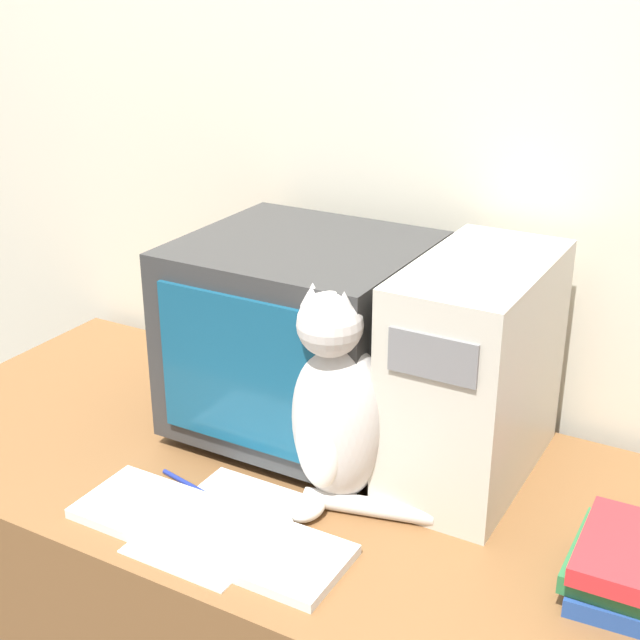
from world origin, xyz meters
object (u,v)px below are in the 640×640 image
object	(u,v)px
crt_monitor	(302,336)
computer_tower	(475,371)
keyboard	(209,531)
pen	(188,484)
book_stack	(625,566)
cat	(337,410)

from	to	relation	value
crt_monitor	computer_tower	bearing A→B (deg)	2.58
keyboard	crt_monitor	bearing A→B (deg)	96.72
crt_monitor	pen	size ratio (longest dim) A/B	3.32
crt_monitor	keyboard	size ratio (longest dim) A/B	0.91
crt_monitor	book_stack	xyz separation A→B (m)	(0.69, -0.19, -0.16)
crt_monitor	cat	bearing A→B (deg)	-46.35
keyboard	book_stack	world-z (taller)	book_stack
computer_tower	book_stack	bearing A→B (deg)	-32.33
crt_monitor	cat	size ratio (longest dim) A/B	1.09
crt_monitor	pen	bearing A→B (deg)	-104.42
book_stack	crt_monitor	bearing A→B (deg)	164.21
keyboard	pen	bearing A→B (deg)	139.75
cat	pen	distance (m)	0.33
keyboard	book_stack	size ratio (longest dim) A/B	2.26
computer_tower	book_stack	size ratio (longest dim) A/B	1.94
crt_monitor	keyboard	bearing A→B (deg)	-83.28
book_stack	pen	bearing A→B (deg)	-172.69
cat	crt_monitor	bearing A→B (deg)	142.59
crt_monitor	book_stack	bearing A→B (deg)	-15.79
computer_tower	book_stack	world-z (taller)	computer_tower
keyboard	book_stack	xyz separation A→B (m)	(0.64, 0.20, 0.04)
computer_tower	cat	distance (m)	0.27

